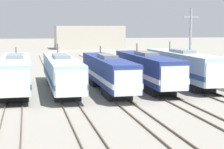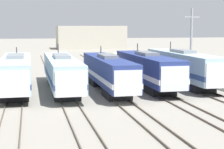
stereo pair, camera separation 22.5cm
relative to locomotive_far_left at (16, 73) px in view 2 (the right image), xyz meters
name	(u,v)px [view 2 (the right image)]	position (x,y,z in m)	size (l,w,h in m)	color
ground_plane	(124,104)	(9.65, -8.31, -2.06)	(400.00, 400.00, 0.00)	gray
rail_pair_far_left	(14,108)	(0.00, -8.31, -1.98)	(1.50, 120.00, 0.15)	#4C4238
rail_pair_center_left	(71,105)	(4.82, -8.31, -1.98)	(1.51, 120.00, 0.15)	#4C4238
rail_pair_center	(124,103)	(9.65, -8.31, -1.98)	(1.51, 120.00, 0.15)	#4C4238
rail_pair_center_right	(174,101)	(14.47, -8.31, -1.98)	(1.51, 120.00, 0.15)	#4C4238
rail_pair_far_right	(222,98)	(19.29, -8.31, -1.98)	(1.50, 120.00, 0.15)	#4C4238
locomotive_far_left	(16,73)	(0.00, 0.00, 0.00)	(3.09, 17.57, 4.55)	#232326
locomotive_center_left	(62,72)	(4.82, -0.02, -0.03)	(2.97, 19.21, 4.91)	#232326
locomotive_center	(108,72)	(9.65, -1.57, -0.02)	(2.75, 17.28, 4.66)	black
locomotive_center_right	(148,70)	(14.47, -0.39, 0.04)	(3.04, 17.06, 4.86)	black
locomotive_far_right	(184,67)	(19.29, 0.70, 0.10)	(2.94, 17.84, 5.01)	#232326
catenary_tower_right	(191,43)	(21.66, 4.13, 2.77)	(2.03, 0.30, 9.26)	gray
depot_building	(91,37)	(20.93, 79.13, 1.57)	(21.55, 10.74, 7.26)	#B2AD9E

